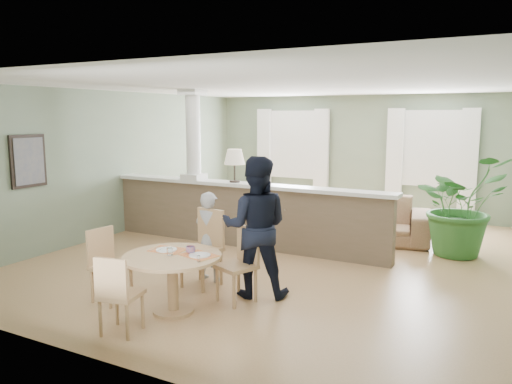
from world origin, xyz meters
The scene contains 12 objects.
ground centered at (0.00, 0.00, 0.00)m, with size 8.00×8.00×0.00m, color tan.
room_shell centered at (-0.03, 0.63, 1.81)m, with size 7.02×8.02×2.71m.
pony_wall centered at (-0.99, 0.20, 0.71)m, with size 5.32×0.38×2.70m.
sofa centered at (0.62, 1.55, 0.40)m, with size 2.75×1.07×0.80m, color #8D6A4D.
houseplant centered at (2.47, 1.37, 0.82)m, with size 1.48×1.28×1.64m, color #2D6628.
dining_table centered at (-0.15, -2.74, 0.54)m, with size 1.13×1.13×0.77m.
chair_far_boy centered at (-0.36, -1.77, 0.56)m, with size 0.51×0.51×1.01m.
chair_far_man centered at (0.35, -2.05, 0.50)m, with size 0.53×0.53×0.91m.
chair_near centered at (-0.28, -3.51, 0.47)m, with size 0.45×0.45×0.85m.
chair_side centered at (-1.09, -2.82, 0.49)m, with size 0.45×0.45×0.89m.
child_person centered at (-0.40, -1.59, 0.62)m, with size 0.45×0.30×1.24m, color #9E9EA3.
man_person centered at (0.42, -1.81, 0.88)m, with size 0.86×0.67×1.76m, color black.
Camera 1 is at (3.26, -7.15, 2.26)m, focal length 35.00 mm.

